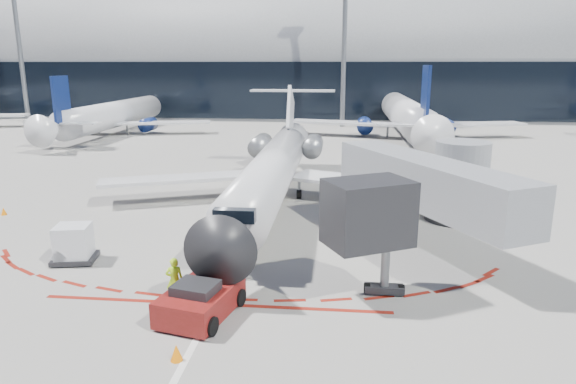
# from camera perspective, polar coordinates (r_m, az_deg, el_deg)

# --- Properties ---
(ground) EXTENTS (260.00, 260.00, 0.00)m
(ground) POSITION_cam_1_polar(r_m,az_deg,el_deg) (31.52, -3.15, -3.04)
(ground) COLOR slate
(ground) RESTS_ON ground
(apron_centerline) EXTENTS (0.25, 40.00, 0.01)m
(apron_centerline) POSITION_cam_1_polar(r_m,az_deg,el_deg) (33.41, -2.62, -2.02)
(apron_centerline) COLOR silver
(apron_centerline) RESTS_ON ground
(apron_stop_bar) EXTENTS (14.00, 0.25, 0.01)m
(apron_stop_bar) POSITION_cam_1_polar(r_m,az_deg,el_deg) (21.01, -8.13, -12.24)
(apron_stop_bar) COLOR maroon
(apron_stop_bar) RESTS_ON ground
(terminal_building) EXTENTS (150.00, 24.15, 24.00)m
(terminal_building) POSITION_cam_1_polar(r_m,az_deg,el_deg) (94.83, 3.05, 13.65)
(terminal_building) COLOR gray
(terminal_building) RESTS_ON ground
(jet_bridge) EXTENTS (10.03, 15.20, 4.90)m
(jet_bridge) POSITION_cam_1_polar(r_m,az_deg,el_deg) (27.90, 16.03, 0.56)
(jet_bridge) COLOR gray
(jet_bridge) RESTS_ON ground
(light_mast_west) EXTENTS (0.70, 0.70, 25.00)m
(light_mast_west) POSITION_cam_1_polar(r_m,az_deg,el_deg) (92.37, -27.73, 14.57)
(light_mast_west) COLOR slate
(light_mast_west) RESTS_ON ground
(light_mast_centre) EXTENTS (0.70, 0.70, 25.00)m
(light_mast_centre) POSITION_cam_1_polar(r_m,az_deg,el_deg) (77.80, 6.27, 16.42)
(light_mast_centre) COLOR slate
(light_mast_centre) RESTS_ON ground
(regional_jet) EXTENTS (24.28, 29.95, 7.50)m
(regional_jet) POSITION_cam_1_polar(r_m,az_deg,el_deg) (34.40, -1.55, 2.75)
(regional_jet) COLOR silver
(regional_jet) RESTS_ON ground
(pushback_tug) EXTENTS (3.02, 5.66, 1.44)m
(pushback_tug) POSITION_cam_1_polar(r_m,az_deg,el_deg) (19.99, -9.70, -11.75)
(pushback_tug) COLOR #5E120D
(pushback_tug) RESTS_ON ground
(ramp_worker) EXTENTS (0.79, 0.62, 1.89)m
(ramp_worker) POSITION_cam_1_polar(r_m,az_deg,el_deg) (21.10, -12.49, -9.54)
(ramp_worker) COLOR #C1FF1A
(ramp_worker) RESTS_ON ground
(uld_container) EXTENTS (2.23, 2.00, 1.83)m
(uld_container) POSITION_cam_1_polar(r_m,az_deg,el_deg) (26.67, -22.70, -5.34)
(uld_container) COLOR black
(uld_container) RESTS_ON ground
(safety_cone_left) EXTENTS (0.35, 0.35, 0.49)m
(safety_cone_left) POSITION_cam_1_polar(r_m,az_deg,el_deg) (36.91, -29.04, -1.88)
(safety_cone_left) COLOR orange
(safety_cone_left) RESTS_ON ground
(safety_cone_right) EXTENTS (0.41, 0.41, 0.56)m
(safety_cone_right) POSITION_cam_1_polar(r_m,az_deg,el_deg) (17.59, -12.30, -17.04)
(safety_cone_right) COLOR orange
(safety_cone_right) RESTS_ON ground
(bg_airliner_1) EXTENTS (30.73, 32.54, 9.94)m
(bg_airliner_1) POSITION_cam_1_polar(r_m,az_deg,el_deg) (73.98, -18.85, 10.05)
(bg_airliner_1) COLOR silver
(bg_airliner_1) RESTS_ON ground
(bg_airliner_2) EXTENTS (35.16, 37.23, 11.38)m
(bg_airliner_2) POSITION_cam_1_polar(r_m,az_deg,el_deg) (68.33, 13.06, 10.76)
(bg_airliner_2) COLOR silver
(bg_airliner_2) RESTS_ON ground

